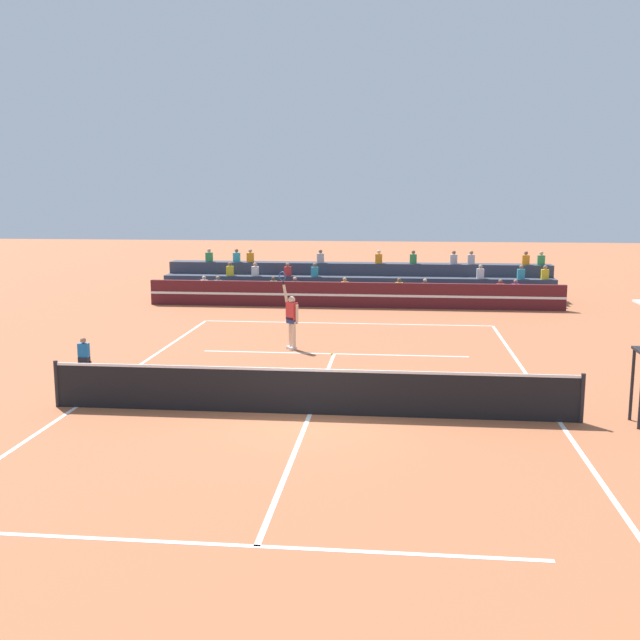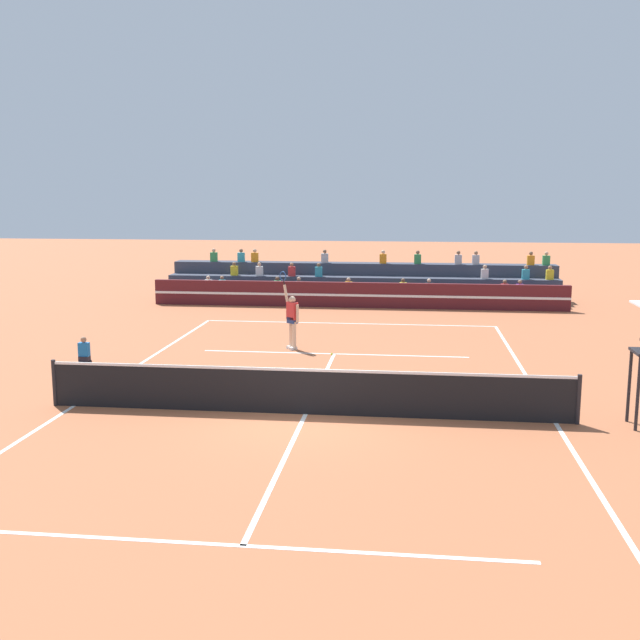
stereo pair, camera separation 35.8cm
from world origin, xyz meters
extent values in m
plane|color=#AD603D|center=(0.00, 0.00, 0.00)|extent=(120.00, 120.00, 0.00)
cube|color=white|center=(0.00, 11.90, 0.00)|extent=(11.00, 0.10, 0.01)
cube|color=white|center=(-5.50, 0.00, 0.00)|extent=(0.10, 23.80, 0.01)
cube|color=white|center=(5.50, 0.00, 0.00)|extent=(0.10, 23.80, 0.01)
cube|color=white|center=(0.00, -6.43, 0.00)|extent=(8.25, 0.10, 0.01)
cube|color=white|center=(0.00, 6.43, 0.00)|extent=(8.25, 0.10, 0.01)
cube|color=white|center=(0.00, 0.00, 0.00)|extent=(0.10, 12.85, 0.01)
cylinder|color=black|center=(-5.95, 0.00, 0.55)|extent=(0.10, 0.10, 1.10)
cylinder|color=black|center=(5.95, 0.00, 0.55)|extent=(0.10, 0.10, 1.10)
cube|color=black|center=(0.00, 0.00, 0.50)|extent=(11.90, 0.02, 1.00)
cube|color=white|center=(0.00, 0.00, 1.03)|extent=(11.90, 0.04, 0.06)
cube|color=#51191E|center=(0.00, 15.93, 0.55)|extent=(18.00, 0.24, 1.10)
cube|color=white|center=(0.00, 15.80, 0.55)|extent=(18.00, 0.02, 0.10)
cube|color=#383D4C|center=(0.00, 17.20, 0.28)|extent=(17.99, 0.95, 0.55)
cube|color=red|center=(6.40, 17.03, 0.77)|extent=(0.32, 0.22, 0.44)
sphere|color=brown|center=(6.40, 17.03, 1.09)|extent=(0.18, 0.18, 0.18)
cube|color=yellow|center=(1.98, 17.03, 0.77)|extent=(0.32, 0.22, 0.44)
sphere|color=brown|center=(1.98, 17.03, 1.09)|extent=(0.18, 0.18, 0.18)
cube|color=purple|center=(7.05, 17.03, 0.77)|extent=(0.32, 0.22, 0.44)
sphere|color=#9E7051|center=(7.05, 17.03, 1.09)|extent=(0.18, 0.18, 0.18)
cube|color=black|center=(-2.70, 17.03, 0.77)|extent=(0.32, 0.22, 0.44)
sphere|color=tan|center=(-2.70, 17.03, 1.09)|extent=(0.18, 0.18, 0.18)
cube|color=silver|center=(-6.89, 17.03, 0.77)|extent=(0.32, 0.22, 0.44)
sphere|color=beige|center=(-6.89, 17.03, 1.09)|extent=(0.18, 0.18, 0.18)
cube|color=teal|center=(-6.25, 17.03, 0.77)|extent=(0.32, 0.22, 0.44)
sphere|color=#9E7051|center=(-6.25, 17.03, 1.09)|extent=(0.18, 0.18, 0.18)
cube|color=#338C4C|center=(-3.68, 17.03, 0.77)|extent=(0.32, 0.22, 0.44)
sphere|color=brown|center=(-3.68, 17.03, 1.09)|extent=(0.18, 0.18, 0.18)
cube|color=orange|center=(-0.44, 17.03, 0.77)|extent=(0.32, 0.22, 0.44)
sphere|color=tan|center=(-0.44, 17.03, 1.09)|extent=(0.18, 0.18, 0.18)
cube|color=black|center=(3.12, 17.03, 0.77)|extent=(0.32, 0.22, 0.44)
sphere|color=beige|center=(3.12, 17.03, 1.09)|extent=(0.18, 0.18, 0.18)
cube|color=#383D4C|center=(0.00, 18.15, 0.55)|extent=(17.99, 0.95, 1.10)
cube|color=red|center=(-3.17, 17.98, 1.32)|extent=(0.32, 0.22, 0.44)
sphere|color=#9E7051|center=(-3.17, 17.98, 1.64)|extent=(0.18, 0.18, 0.18)
cube|color=teal|center=(7.42, 17.98, 1.32)|extent=(0.32, 0.22, 0.44)
sphere|color=#9E7051|center=(7.42, 17.98, 1.64)|extent=(0.18, 0.18, 0.18)
cube|color=yellow|center=(8.47, 17.98, 1.32)|extent=(0.32, 0.22, 0.44)
sphere|color=#9E7051|center=(8.47, 17.98, 1.64)|extent=(0.18, 0.18, 0.18)
cube|color=yellow|center=(-5.89, 17.98, 1.32)|extent=(0.32, 0.22, 0.44)
sphere|color=brown|center=(-5.89, 17.98, 1.64)|extent=(0.18, 0.18, 0.18)
cube|color=silver|center=(5.62, 17.98, 1.32)|extent=(0.32, 0.22, 0.44)
sphere|color=tan|center=(5.62, 17.98, 1.64)|extent=(0.18, 0.18, 0.18)
cube|color=silver|center=(-4.70, 17.98, 1.32)|extent=(0.32, 0.22, 0.44)
sphere|color=tan|center=(-4.70, 17.98, 1.64)|extent=(0.18, 0.18, 0.18)
cube|color=teal|center=(-1.91, 17.98, 1.32)|extent=(0.32, 0.22, 0.44)
sphere|color=brown|center=(-1.91, 17.98, 1.64)|extent=(0.18, 0.18, 0.18)
cube|color=#383D4C|center=(0.00, 19.10, 0.83)|extent=(17.99, 0.95, 1.65)
cube|color=#B2B2B7|center=(-1.74, 18.93, 1.87)|extent=(0.32, 0.22, 0.44)
sphere|color=brown|center=(-1.74, 18.93, 2.19)|extent=(0.18, 0.18, 0.18)
cube|color=orange|center=(7.76, 18.93, 1.87)|extent=(0.32, 0.22, 0.44)
sphere|color=brown|center=(7.76, 18.93, 2.19)|extent=(0.18, 0.18, 0.18)
cube|color=orange|center=(1.01, 18.93, 1.87)|extent=(0.32, 0.22, 0.44)
sphere|color=beige|center=(1.01, 18.93, 2.19)|extent=(0.18, 0.18, 0.18)
cube|color=#338C4C|center=(2.62, 18.93, 1.87)|extent=(0.32, 0.22, 0.44)
sphere|color=brown|center=(2.62, 18.93, 2.19)|extent=(0.18, 0.18, 0.18)
cube|color=#B2B2B7|center=(4.49, 18.93, 1.87)|extent=(0.32, 0.22, 0.44)
sphere|color=brown|center=(4.49, 18.93, 2.19)|extent=(0.18, 0.18, 0.18)
cube|color=#338C4C|center=(-7.11, 18.93, 1.87)|extent=(0.32, 0.22, 0.44)
sphere|color=tan|center=(-7.11, 18.93, 2.19)|extent=(0.18, 0.18, 0.18)
cube|color=#B2B2B7|center=(5.28, 18.93, 1.87)|extent=(0.32, 0.22, 0.44)
sphere|color=#9E7051|center=(5.28, 18.93, 2.19)|extent=(0.18, 0.18, 0.18)
cube|color=teal|center=(-5.77, 18.93, 1.87)|extent=(0.32, 0.22, 0.44)
sphere|color=brown|center=(-5.77, 18.93, 2.19)|extent=(0.18, 0.18, 0.18)
cube|color=#338C4C|center=(8.45, 18.93, 1.87)|extent=(0.32, 0.22, 0.44)
sphere|color=tan|center=(8.45, 18.93, 2.19)|extent=(0.18, 0.18, 0.18)
cube|color=orange|center=(-5.11, 18.93, 1.87)|extent=(0.32, 0.22, 0.44)
sphere|color=tan|center=(-5.11, 18.93, 2.19)|extent=(0.18, 0.18, 0.18)
cylinder|color=black|center=(7.07, -0.32, 0.80)|extent=(0.07, 0.07, 1.60)
cylinder|color=black|center=(7.07, 0.32, 0.80)|extent=(0.07, 0.07, 1.60)
cube|color=black|center=(-7.04, 4.03, 0.06)|extent=(0.28, 0.36, 0.12)
cube|color=black|center=(-7.04, 4.03, 0.18)|extent=(0.28, 0.24, 0.18)
cube|color=#1966B2|center=(-7.04, 4.03, 0.47)|extent=(0.30, 0.18, 0.40)
sphere|color=#9E7051|center=(-7.04, 4.03, 0.76)|extent=(0.17, 0.17, 0.17)
cylinder|color=beige|center=(-1.34, 6.92, 0.45)|extent=(0.14, 0.14, 0.90)
cylinder|color=beige|center=(-1.46, 7.12, 0.45)|extent=(0.14, 0.14, 0.90)
cube|color=navy|center=(-1.41, 7.00, 0.94)|extent=(0.37, 0.36, 0.20)
cube|color=red|center=(-1.41, 7.00, 1.24)|extent=(0.41, 0.38, 0.56)
sphere|color=beige|center=(-1.41, 7.00, 1.60)|extent=(0.22, 0.22, 0.22)
cube|color=white|center=(-1.37, 6.89, 0.04)|extent=(0.26, 0.28, 0.09)
cube|color=white|center=(-1.49, 7.09, 0.04)|extent=(0.26, 0.28, 0.09)
cylinder|color=beige|center=(-1.22, 6.85, 1.18)|extent=(0.09, 0.09, 0.56)
cylinder|color=beige|center=(-1.63, 7.19, 1.75)|extent=(0.24, 0.22, 0.60)
cylinder|color=black|center=(-1.71, 7.25, 2.14)|extent=(0.09, 0.08, 0.22)
torus|color=#1E4C99|center=(-1.75, 7.28, 2.31)|extent=(0.31, 0.26, 0.38)
sphere|color=#C6DB33|center=(-0.07, 6.26, 0.03)|extent=(0.07, 0.07, 0.07)
camera|label=1|loc=(1.93, -16.19, 4.97)|focal=42.00mm
camera|label=2|loc=(2.28, -16.15, 4.97)|focal=42.00mm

